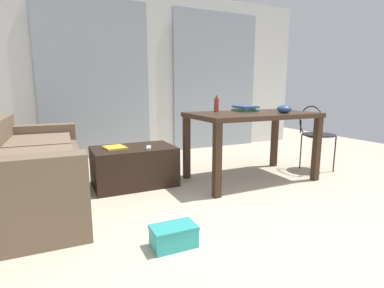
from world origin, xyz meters
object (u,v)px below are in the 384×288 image
book_stack (245,108)px  coffee_table (134,166)px  wire_chair (315,130)px  shoebox (174,236)px  bowl (284,109)px  tv_remote_primary (149,148)px  magazine (115,147)px  craft_table (252,122)px  bottle_near (216,105)px  couch (27,170)px

book_stack → coffee_table: bearing=173.2°
coffee_table → wire_chair: bearing=-10.6°
shoebox → bowl: bearing=26.5°
tv_remote_primary → magazine: (-0.32, 0.18, -0.00)m
bowl → magazine: bearing=161.0°
craft_table → bowl: bowl is taller
magazine → book_stack: bearing=-14.9°
wire_chair → magazine: wire_chair is taller
craft_table → book_stack: size_ratio=4.63×
bottle_near → book_stack: bearing=-5.9°
book_stack → magazine: 1.59m
coffee_table → book_stack: (1.34, -0.16, 0.60)m
coffee_table → magazine: 0.29m
coffee_table → bottle_near: (0.96, -0.12, 0.65)m
book_stack → magazine: (-1.53, 0.18, -0.38)m
bottle_near → tv_remote_primary: size_ratio=1.13×
craft_table → book_stack: bearing=75.9°
coffee_table → tv_remote_primary: 0.30m
wire_chair → bowl: bearing=-166.4°
coffee_table → magazine: magazine is taller
craft_table → tv_remote_primary: size_ratio=8.29×
wire_chair → shoebox: size_ratio=2.80×
craft_table → bottle_near: bottle_near is taller
bottle_near → bowl: (0.60, -0.46, -0.04)m
couch → tv_remote_primary: (1.14, -0.06, 0.13)m
craft_table → wire_chair: 0.96m
tv_remote_primary → book_stack: bearing=18.8°
tv_remote_primary → shoebox: tv_remote_primary is taller
coffee_table → couch: bearing=-174.5°
craft_table → book_stack: 0.26m
couch → tv_remote_primary: couch is taller
couch → book_stack: book_stack is taller
tv_remote_primary → craft_table: bearing=8.4°
couch → bowl: (2.58, -0.48, 0.52)m
bottle_near → book_stack: 0.38m
bowl → craft_table: bearing=143.1°
couch → bowl: size_ratio=13.08×
wire_chair → bottle_near: bearing=166.9°
magazine → shoebox: size_ratio=0.80×
wire_chair → book_stack: (-0.90, 0.26, 0.29)m
coffee_table → craft_table: bearing=-16.2°
wire_chair → shoebox: 2.57m
bowl → tv_remote_primary: (-1.44, 0.43, -0.39)m
bottle_near → coffee_table: bearing=172.8°
coffee_table → bottle_near: 1.17m
craft_table → book_stack: (0.05, 0.21, 0.14)m
magazine → tv_remote_primary: bearing=-37.1°
couch → book_stack: (2.35, -0.06, 0.50)m
book_stack → tv_remote_primary: size_ratio=1.79×
craft_table → tv_remote_primary: craft_table is taller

